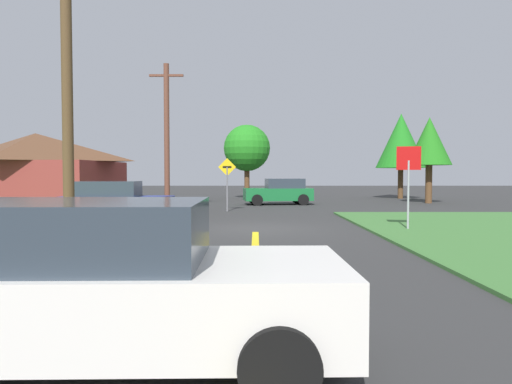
{
  "coord_description": "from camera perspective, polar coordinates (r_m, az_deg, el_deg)",
  "views": [
    {
      "loc": [
        0.02,
        -15.73,
        1.88
      ],
      "look_at": [
        -0.01,
        4.25,
        1.11
      ],
      "focal_mm": 31.91,
      "sensor_mm": 36.0,
      "label": 1
    }
  ],
  "objects": [
    {
      "name": "ground_plane",
      "position": [
        15.84,
        0.0,
        -4.61
      ],
      "size": [
        120.0,
        120.0,
        0.0
      ],
      "primitive_type": "plane",
      "color": "#313131"
    },
    {
      "name": "barn",
      "position": [
        27.89,
        -25.8,
        2.39
      ],
      "size": [
        8.79,
        6.54,
        4.15
      ],
      "color": "maroon",
      "rests_on": "ground"
    },
    {
      "name": "direction_sign",
      "position": [
        23.15,
        -3.57,
        1.73
      ],
      "size": [
        0.91,
        0.08,
        2.71
      ],
      "color": "slate",
      "rests_on": "ground"
    },
    {
      "name": "utility_pole_near",
      "position": [
        12.24,
        -22.53,
        12.14
      ],
      "size": [
        1.76,
        0.63,
        7.75
      ],
      "color": "brown",
      "rests_on": "ground"
    },
    {
      "name": "car_approaching_junction",
      "position": [
        28.42,
        3.05,
        0.04
      ],
      "size": [
        4.38,
        2.39,
        1.62
      ],
      "rotation": [
        0.0,
        0.0,
        3.28
      ],
      "color": "#196B33",
      "rests_on": "ground"
    },
    {
      "name": "lane_stripe_center",
      "position": [
        7.95,
        -0.06,
        -11.44
      ],
      "size": [
        0.2,
        14.0,
        0.01
      ],
      "primitive_type": "cube",
      "color": "yellow",
      "rests_on": "ground"
    },
    {
      "name": "pine_tree_center",
      "position": [
        37.29,
        17.79,
        6.11
      ],
      "size": [
        3.82,
        3.82,
        6.6
      ],
      "color": "brown",
      "rests_on": "ground"
    },
    {
      "name": "car_behind_on_main_road",
      "position": [
        4.85,
        -17.81,
        -10.73
      ],
      "size": [
        4.51,
        2.16,
        1.62
      ],
      "rotation": [
        0.0,
        0.0,
        0.02
      ],
      "color": "white",
      "rests_on": "ground"
    },
    {
      "name": "oak_tree_left",
      "position": [
        31.81,
        20.97,
        5.89
      ],
      "size": [
        2.83,
        2.83,
        5.61
      ],
      "color": "brown",
      "rests_on": "ground"
    },
    {
      "name": "stop_sign",
      "position": [
        15.89,
        18.65,
        2.49
      ],
      "size": [
        0.77,
        0.21,
        2.81
      ],
      "rotation": [
        0.0,
        0.0,
        2.91
      ],
      "color": "#9EA0A8",
      "rests_on": "ground"
    },
    {
      "name": "oak_tree_right",
      "position": [
        35.18,
        -1.08,
        5.5
      ],
      "size": [
        3.57,
        3.57,
        5.71
      ],
      "color": "brown",
      "rests_on": "ground"
    },
    {
      "name": "parked_car_near_building",
      "position": [
        18.55,
        -17.39,
        -1.21
      ],
      "size": [
        4.45,
        2.24,
        1.62
      ],
      "rotation": [
        0.0,
        0.0,
        0.05
      ],
      "color": "navy",
      "rests_on": "ground"
    },
    {
      "name": "utility_pole_mid",
      "position": [
        24.73,
        -11.06,
        7.06
      ],
      "size": [
        1.8,
        0.28,
        7.72
      ],
      "color": "brown",
      "rests_on": "ground"
    }
  ]
}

